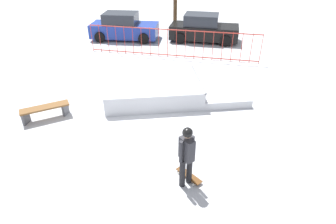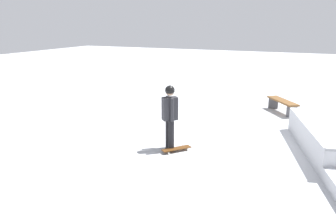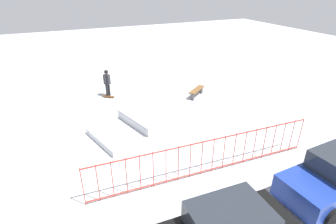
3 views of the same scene
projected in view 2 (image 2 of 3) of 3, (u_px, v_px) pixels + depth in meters
ground_plane at (304, 146)px, 9.24m from camera, size 60.00×60.00×0.00m
skater at (170, 113)px, 8.74m from camera, size 0.42×0.43×1.73m
skateboard at (176, 149)px, 8.83m from camera, size 0.75×0.66×0.09m
park_bench at (282, 103)px, 12.51m from camera, size 1.53×1.27×0.48m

